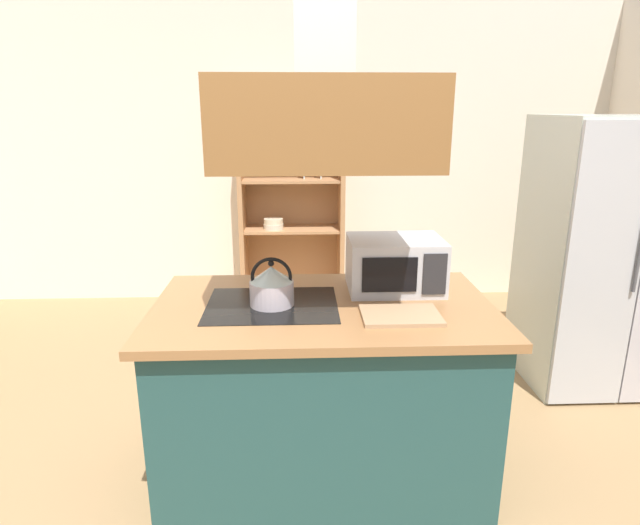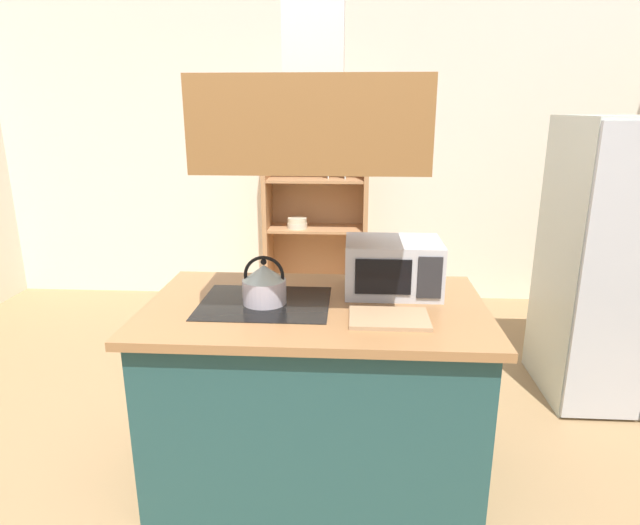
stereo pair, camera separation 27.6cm
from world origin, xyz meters
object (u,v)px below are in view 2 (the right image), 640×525
Objects in this scene: cutting_board at (389,318)px; microwave at (393,266)px; dish_cabinet at (316,219)px; kettle at (264,284)px; refrigerator at (631,263)px.

cutting_board is 0.74× the size of microwave.
dish_cabinet is 2.70m from cutting_board.
cutting_board is (0.50, -2.65, 0.12)m from dish_cabinet.
microwave is at bearing 18.47° from kettle.
microwave is at bearing 84.35° from cutting_board.
dish_cabinet reaches higher than kettle.
kettle is (-2.10, -0.91, 0.13)m from refrigerator.
refrigerator is 1.87m from cutting_board.
microwave is (-1.49, -0.70, 0.16)m from refrigerator.
refrigerator is 5.10× the size of cutting_board.
refrigerator reaches higher than cutting_board.
cutting_board is (-1.53, -1.08, 0.04)m from refrigerator.
kettle reaches higher than cutting_board.
kettle is at bearing -91.57° from dish_cabinet.
refrigerator reaches higher than microwave.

